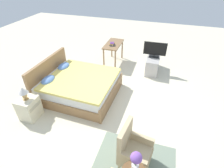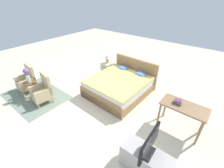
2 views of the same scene
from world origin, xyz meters
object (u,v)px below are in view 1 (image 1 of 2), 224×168
Objects in this scene: bed at (78,85)px; book_stack at (112,44)px; flower_vase at (136,162)px; tv_flatscreen at (155,50)px; armchair_by_window_right at (133,150)px; table_lamp at (23,92)px; tv_stand at (153,64)px; nightstand at (29,108)px; vanity_desk at (113,47)px.

book_stack is (1.96, -0.39, 0.51)m from bed.
tv_flatscreen is at bearing 2.07° from flower_vase.
book_stack is at bearing 22.89° from armchair_by_window_right.
tv_stand is at bearing -39.62° from table_lamp.
nightstand is at bearing 140.41° from tv_flatscreen.
armchair_by_window_right is 2.68m from table_lamp.
tv_flatscreen is 0.70× the size of vanity_desk.
table_lamp is 3.47m from vanity_desk.
book_stack is at bearing 89.76° from tv_flatscreen.
flower_vase is at bearing -109.17° from table_lamp.
tv_flatscreen is (3.11, -2.58, 0.02)m from table_lamp.
tv_stand is 1.31× the size of tv_flatscreen.
tv_flatscreen reaches higher than table_lamp.
tv_flatscreen is 1.48m from vanity_desk.
nightstand is 0.54× the size of vanity_desk.
table_lamp is 1.55× the size of book_stack.
vanity_desk is at bearing -10.54° from bed.
table_lamp is at bearing 148.39° from bed.
vanity_desk is (0.17, 1.47, 0.38)m from tv_stand.
flower_vase is at bearing -158.38° from book_stack.
bed reaches higher than vanity_desk.
tv_stand is 1.52m from vanity_desk.
armchair_by_window_right is 2.65m from nightstand.
bed is 2.74m from tv_flatscreen.
armchair_by_window_right is 4.33× the size of book_stack.
tv_flatscreen is (1.95, -1.86, 0.50)m from bed.
vanity_desk is (3.28, -1.11, 0.36)m from nightstand.
nightstand is (0.95, 2.72, -0.58)m from flower_vase.
bed reaches higher than armchair_by_window_right.
bed is 4.28× the size of flower_vase.
bed reaches higher than book_stack.
bed is at bearing 49.73° from armchair_by_window_right.
vanity_desk is (3.28, -1.11, -0.13)m from table_lamp.
nightstand is at bearing 80.36° from armchair_by_window_right.
table_lamp is 0.34× the size of tv_stand.
tv_stand is (3.11, -2.58, -0.51)m from table_lamp.
table_lamp is at bearing 90.00° from nightstand.
flower_vase is (-2.11, -2.01, 0.56)m from bed.
armchair_by_window_right is at bearing -130.27° from bed.
book_stack is (3.12, -1.11, 0.03)m from table_lamp.
flower_vase is 4.10m from tv_stand.
flower_vase is 4.53m from vanity_desk.
armchair_by_window_right is at bearing -157.11° from book_stack.
flower_vase is 0.46× the size of vanity_desk.
flower_vase is 4.38m from book_stack.
armchair_by_window_right is at bearing -179.36° from tv_flatscreen.
armchair_by_window_right is 0.88× the size of vanity_desk.
bed is 2.13× the size of tv_stand.
book_stack is (3.12, -1.11, 0.53)m from nightstand.
nightstand is 0.76× the size of tv_flatscreen.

